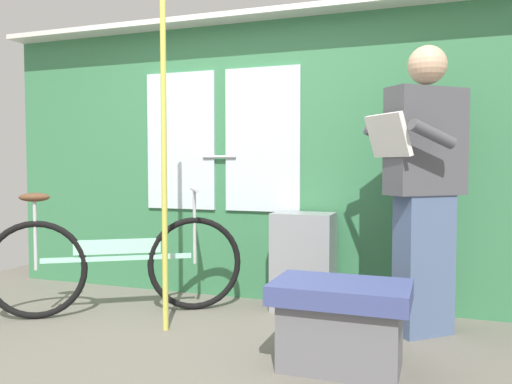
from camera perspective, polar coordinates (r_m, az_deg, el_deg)
name	(u,v)px	position (r m, az deg, el deg)	size (l,w,h in m)	color
ground_plane	(171,352)	(3.14, -9.38, -17.04)	(5.28, 4.06, 0.04)	#666056
train_door_wall	(245,153)	(4.06, -1.22, 4.30)	(4.28, 0.28, 2.19)	#387A4C
bicycle_near_door	(116,263)	(3.79, -15.14, -7.58)	(1.51, 0.96, 0.89)	black
passenger_reading_newspaper	(424,183)	(3.33, 18.05, 0.94)	(0.64, 0.62, 1.78)	slate
trash_bin_by_wall	(303,262)	(3.77, 5.25, -7.68)	(0.43, 0.28, 0.71)	gray
handrail_pole	(164,162)	(3.30, -10.10, 3.31)	(0.04, 0.04, 2.15)	#C6C14C
bench_seat_corner	(341,323)	(2.78, 9.32, -14.02)	(0.70, 0.44, 0.45)	#3D477F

